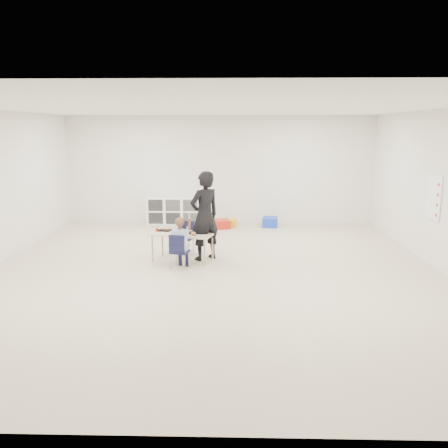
{
  "coord_description": "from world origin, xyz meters",
  "views": [
    {
      "loc": [
        0.43,
        -7.92,
        2.45
      ],
      "look_at": [
        0.22,
        0.05,
        0.85
      ],
      "focal_mm": 38.0,
      "sensor_mm": 36.0,
      "label": 1
    }
  ],
  "objects_px": {
    "table": "(183,246)",
    "chair_near": "(180,251)",
    "child": "(180,241)",
    "cubby_shelf": "(174,211)",
    "adult": "(205,216)"
  },
  "relations": [
    {
      "from": "chair_near",
      "to": "adult",
      "type": "distance_m",
      "value": 0.91
    },
    {
      "from": "chair_near",
      "to": "child",
      "type": "bearing_deg",
      "value": 0.0
    },
    {
      "from": "table",
      "to": "child",
      "type": "distance_m",
      "value": 0.58
    },
    {
      "from": "table",
      "to": "chair_near",
      "type": "height_order",
      "value": "chair_near"
    },
    {
      "from": "table",
      "to": "chair_near",
      "type": "distance_m",
      "value": 0.53
    },
    {
      "from": "adult",
      "to": "child",
      "type": "bearing_deg",
      "value": 18.6
    },
    {
      "from": "child",
      "to": "adult",
      "type": "height_order",
      "value": "adult"
    },
    {
      "from": "table",
      "to": "child",
      "type": "bearing_deg",
      "value": -73.62
    },
    {
      "from": "cubby_shelf",
      "to": "adult",
      "type": "distance_m",
      "value": 3.63
    },
    {
      "from": "cubby_shelf",
      "to": "adult",
      "type": "bearing_deg",
      "value": -73.22
    },
    {
      "from": "child",
      "to": "table",
      "type": "bearing_deg",
      "value": 106.38
    },
    {
      "from": "table",
      "to": "cubby_shelf",
      "type": "height_order",
      "value": "cubby_shelf"
    },
    {
      "from": "table",
      "to": "adult",
      "type": "xyz_separation_m",
      "value": [
        0.42,
        0.09,
        0.57
      ]
    },
    {
      "from": "cubby_shelf",
      "to": "chair_near",
      "type": "bearing_deg",
      "value": -81.17
    },
    {
      "from": "table",
      "to": "adult",
      "type": "bearing_deg",
      "value": 27.35
    }
  ]
}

